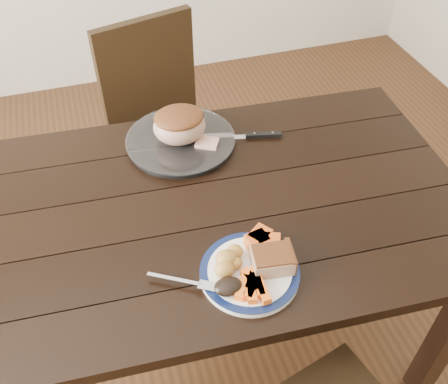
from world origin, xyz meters
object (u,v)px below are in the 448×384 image
object	(u,v)px
serving_platter	(181,142)
fork	(187,282)
pork_slice	(272,260)
roast_joint	(180,126)
dinner_plate	(250,273)
carving_knife	(252,136)
dining_table	(197,227)
chair_far	(164,121)

from	to	relation	value
serving_platter	fork	size ratio (longest dim) A/B	2.16
pork_slice	roast_joint	bearing A→B (deg)	99.66
dinner_plate	roast_joint	distance (m)	0.57
fork	pork_slice	bearing A→B (deg)	26.68
serving_platter	carving_knife	world-z (taller)	serving_platter
serving_platter	fork	bearing A→B (deg)	-102.17
dinner_plate	carving_knife	distance (m)	0.56
dining_table	chair_far	size ratio (longest dim) A/B	1.78
dining_table	dinner_plate	size ratio (longest dim) A/B	6.53
pork_slice	fork	size ratio (longest dim) A/B	0.62
chair_far	serving_platter	bearing A→B (deg)	72.02
chair_far	dinner_plate	size ratio (longest dim) A/B	3.67
dining_table	carving_knife	bearing A→B (deg)	43.87
chair_far	roast_joint	distance (m)	0.54
dining_table	carving_knife	size ratio (longest dim) A/B	5.25
carving_knife	dining_table	bearing A→B (deg)	-122.08
fork	carving_knife	bearing A→B (deg)	86.43
pork_slice	roast_joint	xyz separation A→B (m)	(-0.10, 0.57, 0.03)
fork	dining_table	bearing A→B (deg)	101.68
dinner_plate	carving_knife	size ratio (longest dim) A/B	0.80
fork	carving_knife	distance (m)	0.63
carving_knife	pork_slice	bearing A→B (deg)	-90.42
dining_table	fork	bearing A→B (deg)	-109.15
serving_platter	pork_slice	size ratio (longest dim) A/B	3.48
pork_slice	roast_joint	size ratio (longest dim) A/B	0.59
pork_slice	carving_knife	distance (m)	0.55
fork	serving_platter	bearing A→B (deg)	108.66
dinner_plate	roast_joint	bearing A→B (deg)	94.10
serving_platter	roast_joint	size ratio (longest dim) A/B	2.06
chair_far	carving_knife	xyz separation A→B (m)	(0.21, -0.48, 0.23)
serving_platter	roast_joint	bearing A→B (deg)	0.00
roast_joint	serving_platter	bearing A→B (deg)	0.00
serving_platter	carving_knife	xyz separation A→B (m)	(0.23, -0.04, -0.00)
dinner_plate	fork	bearing A→B (deg)	176.07
dinner_plate	serving_platter	distance (m)	0.57
chair_far	serving_platter	xyz separation A→B (m)	(-0.02, -0.45, 0.23)
dinner_plate	pork_slice	size ratio (longest dim) A/B	2.53
serving_platter	roast_joint	distance (m)	0.06
pork_slice	fork	distance (m)	0.22
dining_table	pork_slice	size ratio (longest dim) A/B	16.53
chair_far	pork_slice	distance (m)	1.05
dining_table	serving_platter	distance (m)	0.31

